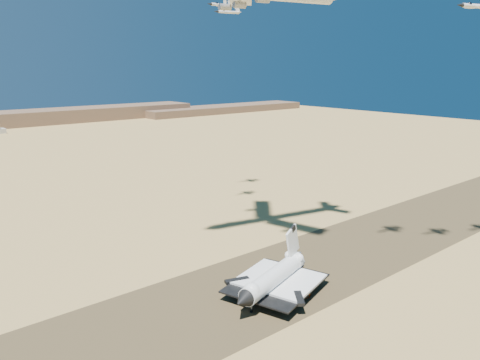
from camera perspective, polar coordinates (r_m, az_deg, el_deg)
ground at (r=159.83m, az=-1.56°, el=-14.27°), size 1200.00×1200.00×0.00m
runway at (r=159.82m, az=-1.56°, el=-14.26°), size 600.00×50.00×0.06m
ridgeline at (r=659.63m, az=-26.53°, el=6.42°), size 960.00×90.00×18.00m
shuttle at (r=160.02m, az=4.06°, el=-12.03°), size 42.59×33.77×20.77m
crew_a at (r=159.66m, az=7.19°, el=-14.05°), size 0.58×0.70×1.67m
crew_b at (r=160.96m, az=8.13°, el=-13.86°), size 0.82×0.89×1.60m
crew_c at (r=161.32m, az=8.48°, el=-13.76°), size 1.19×1.00×1.82m
chase_jet_b at (r=186.13m, az=26.75°, el=18.43°), size 15.10×8.79×3.85m
chase_jet_d at (r=234.08m, az=-2.33°, el=20.56°), size 14.09×7.63×3.51m
chase_jet_e at (r=265.47m, az=-1.45°, el=19.79°), size 15.13×8.70×3.84m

